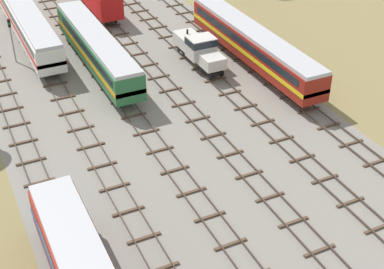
% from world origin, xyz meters
% --- Properties ---
extents(ground_plane, '(480.00, 480.00, 0.00)m').
position_xyz_m(ground_plane, '(0.00, 56.00, 0.00)').
color(ground_plane, olive).
extents(ballast_bed, '(28.66, 176.00, 0.01)m').
position_xyz_m(ballast_bed, '(0.00, 56.00, 0.00)').
color(ballast_bed, gray).
rests_on(ballast_bed, ground).
extents(track_left, '(2.40, 126.00, 0.29)m').
position_xyz_m(track_left, '(-7.40, 57.00, 0.14)').
color(track_left, '#47382D').
rests_on(track_left, ground).
extents(track_centre_left, '(2.40, 126.00, 0.29)m').
position_xyz_m(track_centre_left, '(-2.47, 57.00, 0.14)').
color(track_centre_left, '#47382D').
rests_on(track_centre_left, ground).
extents(track_centre, '(2.40, 126.00, 0.29)m').
position_xyz_m(track_centre, '(2.47, 57.00, 0.14)').
color(track_centre, '#47382D').
rests_on(track_centre, ground).
extents(track_centre_right, '(2.40, 126.00, 0.29)m').
position_xyz_m(track_centre_right, '(7.40, 57.00, 0.14)').
color(track_centre_right, '#47382D').
rests_on(track_centre_right, ground).
extents(track_right, '(2.40, 126.00, 0.29)m').
position_xyz_m(track_right, '(12.33, 57.00, 0.14)').
color(track_right, '#47382D').
rests_on(track_right, ground).
extents(passenger_coach_right_near, '(2.96, 22.00, 3.80)m').
position_xyz_m(passenger_coach_right_near, '(12.33, 44.65, 2.61)').
color(passenger_coach_right_near, maroon).
rests_on(passenger_coach_right_near, ground).
extents(shunter_loco_centre_right_mid, '(2.74, 8.46, 3.10)m').
position_xyz_m(shunter_loco_centre_right_mid, '(7.40, 47.18, 2.01)').
color(shunter_loco_centre_right_mid, beige).
rests_on(shunter_loco_centre_right_mid, ground).
extents(diesel_railcar_centre_left_midfar, '(2.96, 20.50, 3.80)m').
position_xyz_m(diesel_railcar_centre_left_midfar, '(-2.47, 50.80, 2.60)').
color(diesel_railcar_centre_left_midfar, '#286638').
rests_on(diesel_railcar_centre_left_midfar, ground).
extents(passenger_coach_left_far, '(2.96, 22.00, 3.80)m').
position_xyz_m(passenger_coach_left_far, '(-7.40, 60.48, 2.61)').
color(passenger_coach_left_far, white).
rests_on(passenger_coach_left_far, ground).
extents(signal_post_nearest, '(0.28, 0.47, 4.94)m').
position_xyz_m(signal_post_nearest, '(-9.87, 56.41, 3.16)').
color(signal_post_nearest, gray).
rests_on(signal_post_nearest, ground).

